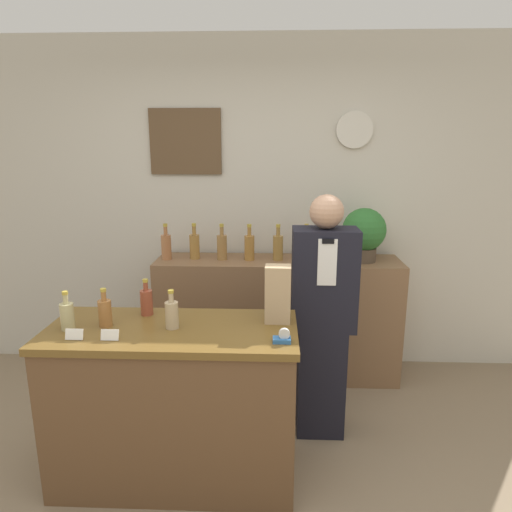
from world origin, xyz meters
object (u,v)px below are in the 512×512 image
object	(u,v)px
shopkeeper	(323,319)
paper_bag	(278,294)
potted_plant	(364,232)
tape_dispenser	(283,338)

from	to	relation	value
shopkeeper	paper_bag	world-z (taller)	shopkeeper
potted_plant	tape_dispenser	size ratio (longest dim) A/B	4.62
shopkeeper	potted_plant	size ratio (longest dim) A/B	3.80
potted_plant	tape_dispenser	distance (m)	1.54
potted_plant	tape_dispenser	xyz separation A→B (m)	(-0.64, -1.37, -0.28)
potted_plant	tape_dispenser	world-z (taller)	potted_plant
shopkeeper	paper_bag	distance (m)	0.53
paper_bag	tape_dispenser	size ratio (longest dim) A/B	3.56
potted_plant	tape_dispenser	bearing A→B (deg)	-115.09
paper_bag	tape_dispenser	distance (m)	0.30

